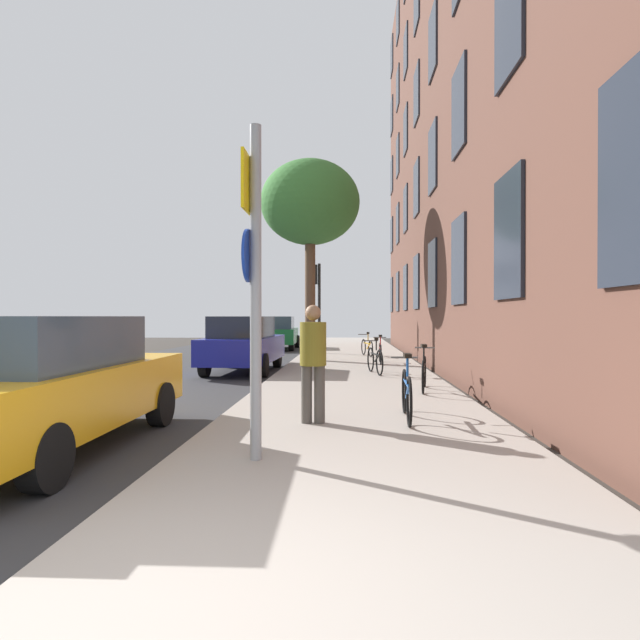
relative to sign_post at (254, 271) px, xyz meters
The scene contains 16 objects.
ground_plane 12.57m from the sign_post, 100.93° to the left, with size 41.80×41.80×0.00m, color #332D28.
road_asphalt 13.12m from the sign_post, 110.09° to the left, with size 7.00×38.00×0.01m, color #2D2D30.
sidewalk 12.39m from the sign_post, 84.60° to the left, with size 4.20×38.00×0.12m, color #9E9389.
building_facade 14.09m from the sign_post, 72.21° to the left, with size 0.56×27.00×18.08m.
sign_post is the anchor object (origin of this frame).
traffic_light 15.69m from the sign_post, 91.14° to the left, with size 0.43×0.24×3.69m.
tree_near 12.70m from the sign_post, 91.54° to the left, with size 3.42×3.42×6.90m.
bicycle_0 3.26m from the sign_post, 49.43° to the left, with size 0.42×1.70×0.98m.
bicycle_1 5.97m from the sign_post, 63.81° to the left, with size 0.47×1.67×0.95m.
bicycle_2 8.48m from the sign_post, 78.26° to the left, with size 0.48×1.61×0.96m.
bicycle_3 11.45m from the sign_post, 79.74° to the left, with size 0.42×1.66×0.92m.
bicycle_4 14.35m from the sign_post, 83.14° to the left, with size 0.52×1.69×0.92m.
pedestrian_0 2.19m from the sign_post, 75.04° to the left, with size 0.39×0.39×1.67m.
car_0 2.93m from the sign_post, 167.58° to the left, with size 1.84×4.49×1.62m.
car_1 9.66m from the sign_post, 102.39° to the left, with size 1.86×4.21×1.62m.
car_2 19.88m from the sign_post, 97.15° to the left, with size 1.93×4.17×1.62m.
Camera 1 is at (0.95, -2.47, 1.63)m, focal length 28.59 mm.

